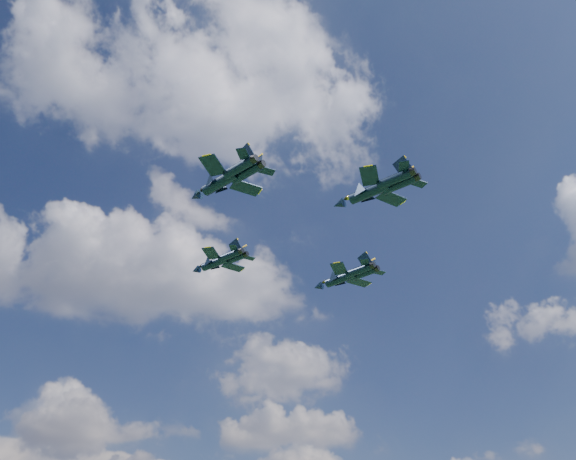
# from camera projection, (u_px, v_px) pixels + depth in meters

# --- Properties ---
(jet_lead) EXTENTS (12.54, 12.22, 3.37)m
(jet_lead) POSITION_uv_depth(u_px,v_px,m) (213.00, 263.00, 107.91)
(jet_lead) COLOR black
(jet_left) EXTENTS (13.45, 14.46, 3.80)m
(jet_left) POSITION_uv_depth(u_px,v_px,m) (218.00, 183.00, 87.58)
(jet_left) COLOR black
(jet_right) EXTENTS (13.26, 13.92, 3.70)m
(jet_right) POSITION_uv_depth(u_px,v_px,m) (339.00, 279.00, 110.40)
(jet_right) COLOR black
(jet_slot) EXTENTS (14.12, 13.97, 3.82)m
(jet_slot) POSITION_uv_depth(u_px,v_px,m) (367.00, 193.00, 90.20)
(jet_slot) COLOR black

